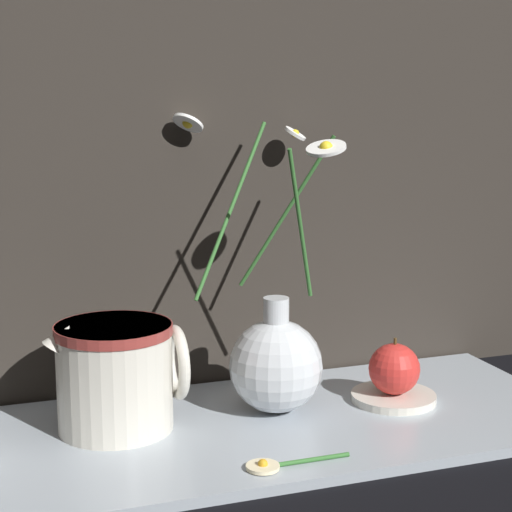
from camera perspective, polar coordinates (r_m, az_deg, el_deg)
ground_plane at (r=1.05m, az=-0.85°, el=-11.82°), size 6.00×6.00×0.00m
shelf at (r=1.05m, az=-0.85°, el=-11.52°), size 0.84×0.33×0.01m
vase_with_flowers at (r=1.07m, az=1.33°, el=-6.90°), size 0.19×0.22×0.37m
ceramic_pitcher at (r=1.02m, az=-9.28°, el=-7.62°), size 0.16×0.14×0.14m
saucer_plate at (r=1.13m, az=9.15°, el=-9.28°), size 0.11×0.11×0.01m
orange_fruit at (r=1.12m, az=9.20°, el=-7.44°), size 0.07×0.07×0.07m
loose_daisy at (r=0.93m, az=1.29°, el=-13.73°), size 0.12×0.04×0.01m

